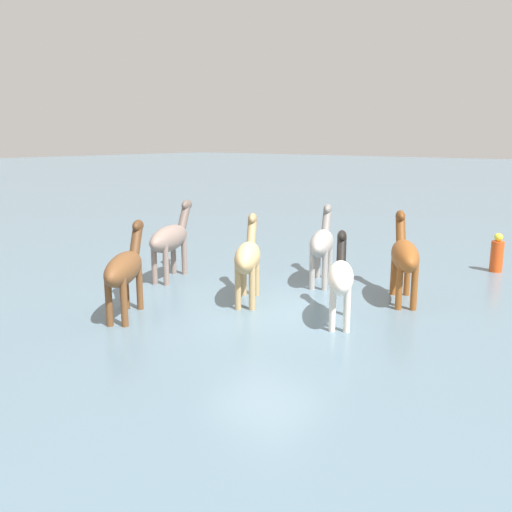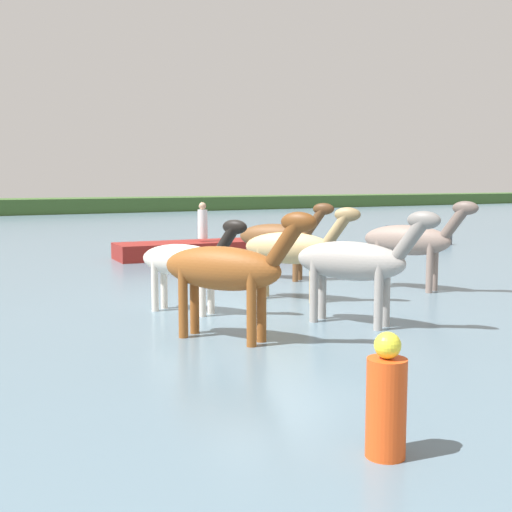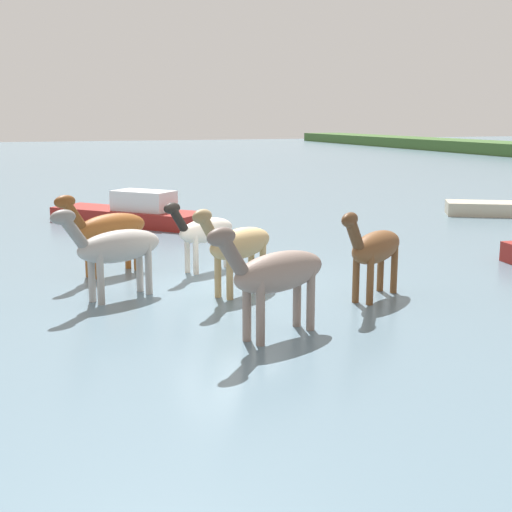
{
  "view_description": "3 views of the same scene",
  "coord_description": "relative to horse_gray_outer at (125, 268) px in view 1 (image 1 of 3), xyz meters",
  "views": [
    {
      "loc": [
        -7.43,
        9.6,
        3.84
      ],
      "look_at": [
        0.46,
        -0.14,
        1.13
      ],
      "focal_mm": 38.59,
      "sensor_mm": 36.0,
      "label": 1
    },
    {
      "loc": [
        -6.92,
        -11.03,
        2.44
      ],
      "look_at": [
        0.35,
        0.79,
        0.86
      ],
      "focal_mm": 44.99,
      "sensor_mm": 36.0,
      "label": 2
    },
    {
      "loc": [
        14.5,
        -4.7,
        3.76
      ],
      "look_at": [
        0.75,
        0.26,
        0.81
      ],
      "focal_mm": 48.65,
      "sensor_mm": 36.0,
      "label": 3
    }
  ],
  "objects": [
    {
      "name": "horse_dark_mare",
      "position": [
        1.7,
        -2.87,
        0.05
      ],
      "size": [
        1.44,
        2.58,
        2.06
      ],
      "rotation": [
        0.0,
        0.0,
        5.12
      ],
      "color": "gray",
      "rests_on": "ground_plane"
    },
    {
      "name": "horse_lead",
      "position": [
        -4.21,
        -4.88,
        0.04
      ],
      "size": [
        1.69,
        2.44,
        2.03
      ],
      "rotation": [
        0.0,
        0.0,
        5.25
      ],
      "color": "brown",
      "rests_on": "ground_plane"
    },
    {
      "name": "horse_gray_outer",
      "position": [
        0.0,
        0.0,
        0.0
      ],
      "size": [
        1.78,
        2.28,
        1.96
      ],
      "rotation": [
        0.0,
        0.0,
        5.33
      ],
      "color": "brown",
      "rests_on": "ground_plane"
    },
    {
      "name": "horse_dun_straggler",
      "position": [
        -1.35,
        -2.54,
        0.0
      ],
      "size": [
        1.74,
        2.31,
        1.96
      ],
      "rotation": [
        0.0,
        0.0,
        5.31
      ],
      "color": "tan",
      "rests_on": "ground_plane"
    },
    {
      "name": "horse_rear_stallion",
      "position": [
        -1.81,
        -5.06,
        0.02
      ],
      "size": [
        1.48,
        2.48,
        2.0
      ],
      "rotation": [
        0.0,
        0.0,
        5.16
      ],
      "color": "#9E9993",
      "rests_on": "ground_plane"
    },
    {
      "name": "ground_plane",
      "position": [
        -2.04,
        -2.42,
        -1.08
      ],
      "size": [
        193.28,
        193.28,
        0.0
      ],
      "primitive_type": "plane",
      "color": "slate"
    },
    {
      "name": "buoy_channel_marker",
      "position": [
        -5.09,
        -9.37,
        -0.57
      ],
      "size": [
        0.36,
        0.36,
        1.14
      ],
      "color": "#E54C19",
      "rests_on": "ground_plane"
    },
    {
      "name": "horse_chestnut_trailing",
      "position": [
        -3.83,
        -2.6,
        -0.09
      ],
      "size": [
        1.47,
        2.17,
        1.79
      ],
      "rotation": [
        0.0,
        0.0,
        5.24
      ],
      "color": "silver",
      "rests_on": "ground_plane"
    }
  ]
}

